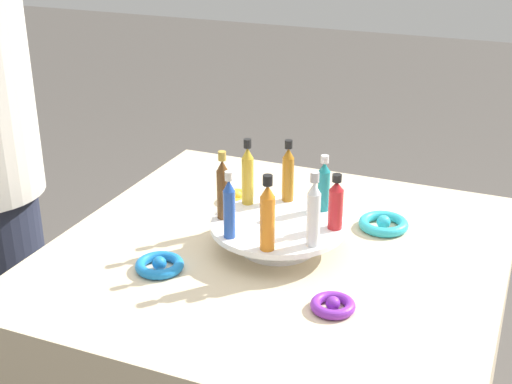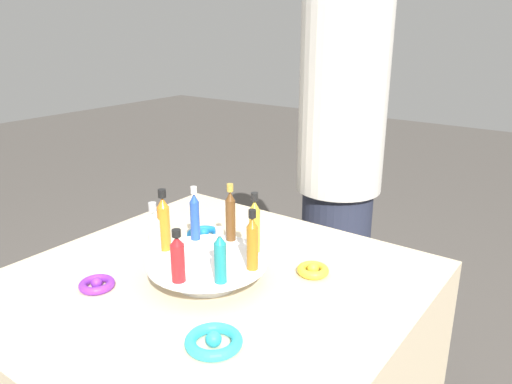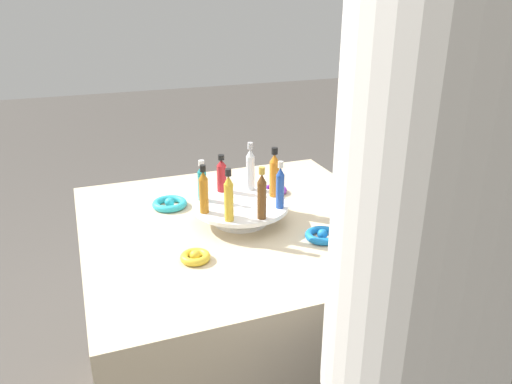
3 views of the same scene
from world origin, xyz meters
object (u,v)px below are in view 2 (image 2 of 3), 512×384
object	(u,v)px
bottle_gold	(255,225)
ribbon_bow_blue	(204,234)
bottle_red	(178,258)
person_figure	(340,148)
bottle_clear	(155,238)
display_stand	(207,266)
ribbon_bow_purple	(97,284)
bottle_amber	(252,242)
bottle_orange	(164,222)
bottle_brown	(230,215)
bottle_blue	(195,215)
ribbon_bow_teal	(214,341)
ribbon_bow_gold	(313,270)
bottle_teal	(220,257)

from	to	relation	value
bottle_gold	ribbon_bow_blue	size ratio (longest dim) A/B	1.53
bottle_red	person_figure	world-z (taller)	person_figure
bottle_gold	bottle_clear	xyz separation A→B (m)	(0.19, -0.13, 0.00)
display_stand	ribbon_bow_blue	size ratio (longest dim) A/B	2.91
display_stand	ribbon_bow_purple	bearing A→B (deg)	-46.05
bottle_amber	bottle_clear	bearing A→B (deg)	-56.72
bottle_amber	bottle_clear	world-z (taller)	bottle_clear
bottle_orange	person_figure	size ratio (longest dim) A/B	0.09
bottle_red	bottle_orange	world-z (taller)	bottle_orange
bottle_amber	bottle_brown	distance (m)	0.17
bottle_red	bottle_brown	distance (m)	0.23
bottle_blue	bottle_brown	bearing A→B (deg)	123.28
bottle_clear	bottle_red	bearing A→B (deg)	78.28
bottle_amber	bottle_gold	xyz separation A→B (m)	(-0.08, -0.05, 0.00)
ribbon_bow_teal	ribbon_bow_gold	xyz separation A→B (m)	(-0.36, 0.01, -0.00)
ribbon_bow_gold	bottle_clear	bearing A→B (deg)	-42.33
bottle_blue	bottle_gold	bearing A→B (deg)	100.78
display_stand	bottle_brown	world-z (taller)	bottle_brown
bottle_teal	ribbon_bow_blue	xyz separation A→B (m)	(-0.25, -0.27, -0.11)
bottle_clear	ribbon_bow_purple	bearing A→B (deg)	-55.81
ribbon_bow_gold	person_figure	world-z (taller)	person_figure
bottle_orange	ribbon_bow_gold	xyz separation A→B (m)	(-0.20, 0.30, -0.12)
bottle_teal	ribbon_bow_teal	distance (m)	0.18
ribbon_bow_purple	ribbon_bow_blue	bearing A→B (deg)	178.95
ribbon_bow_teal	ribbon_bow_gold	world-z (taller)	ribbon_bow_teal
ribbon_bow_gold	ribbon_bow_blue	size ratio (longest dim) A/B	0.80
display_stand	bottle_blue	size ratio (longest dim) A/B	2.01
bottle_orange	person_figure	bearing A→B (deg)	174.66
bottle_red	bottle_gold	bearing A→B (deg)	168.28
display_stand	bottle_brown	distance (m)	0.15
bottle_orange	bottle_clear	distance (m)	0.09
bottle_amber	bottle_gold	size ratio (longest dim) A/B	0.94
ribbon_bow_purple	ribbon_bow_blue	size ratio (longest dim) A/B	0.84
bottle_blue	ribbon_bow_gold	world-z (taller)	bottle_blue
bottle_clear	display_stand	bearing A→B (deg)	145.78
bottle_gold	ribbon_bow_purple	bearing A→B (deg)	-42.33
ribbon_bow_teal	ribbon_bow_gold	distance (m)	0.36
ribbon_bow_blue	person_figure	distance (m)	0.60
bottle_clear	person_figure	world-z (taller)	person_figure
bottle_brown	bottle_amber	bearing A→B (deg)	55.78
ribbon_bow_purple	bottle_teal	bearing A→B (deg)	111.56
bottle_orange	ribbon_bow_teal	bearing A→B (deg)	61.07
bottle_brown	bottle_clear	bearing A→B (deg)	-11.72
ribbon_bow_gold	bottle_amber	bearing A→B (deg)	-23.74
bottle_amber	ribbon_bow_teal	xyz separation A→B (m)	(0.21, 0.06, -0.11)
bottle_gold	bottle_orange	world-z (taller)	bottle_orange
bottle_red	bottle_clear	xyz separation A→B (m)	(-0.02, -0.09, 0.02)
bottle_brown	person_figure	distance (m)	0.63
bottle_blue	ribbon_bow_purple	world-z (taller)	bottle_blue
bottle_amber	person_figure	xyz separation A→B (m)	(-0.72, -0.16, 0.05)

